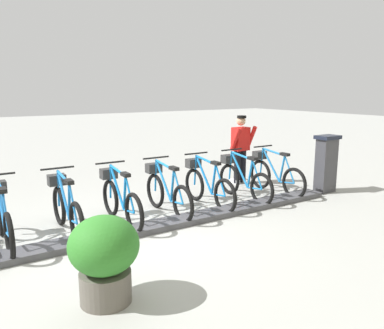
# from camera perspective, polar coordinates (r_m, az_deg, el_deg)

# --- Properties ---
(ground_plane) EXTENTS (60.00, 60.00, 0.00)m
(ground_plane) POSITION_cam_1_polar(r_m,az_deg,el_deg) (6.35, -10.34, -10.30)
(ground_plane) COLOR #A2A39E
(dock_rail_base) EXTENTS (0.44, 9.06, 0.10)m
(dock_rail_base) POSITION_cam_1_polar(r_m,az_deg,el_deg) (6.34, -10.36, -9.88)
(dock_rail_base) COLOR #47474C
(dock_rail_base) RESTS_ON ground
(payment_kiosk) EXTENTS (0.36, 0.52, 1.28)m
(payment_kiosk) POSITION_cam_1_polar(r_m,az_deg,el_deg) (9.22, 18.96, 0.25)
(payment_kiosk) COLOR #38383D
(payment_kiosk) RESTS_ON ground
(bike_docked_0) EXTENTS (1.72, 0.54, 1.02)m
(bike_docked_0) POSITION_cam_1_polar(r_m,az_deg,el_deg) (8.88, 11.90, -1.34)
(bike_docked_0) COLOR black
(bike_docked_0) RESTS_ON ground
(bike_docked_1) EXTENTS (1.72, 0.54, 1.02)m
(bike_docked_1) POSITION_cam_1_polar(r_m,az_deg,el_deg) (8.27, 7.38, -2.10)
(bike_docked_1) COLOR black
(bike_docked_1) RESTS_ON ground
(bike_docked_2) EXTENTS (1.72, 0.54, 1.02)m
(bike_docked_2) POSITION_cam_1_polar(r_m,az_deg,el_deg) (7.72, 2.17, -2.96)
(bike_docked_2) COLOR black
(bike_docked_2) RESTS_ON ground
(bike_docked_3) EXTENTS (1.72, 0.54, 1.02)m
(bike_docked_3) POSITION_cam_1_polar(r_m,az_deg,el_deg) (7.25, -3.78, -3.91)
(bike_docked_3) COLOR black
(bike_docked_3) RESTS_ON ground
(bike_docked_4) EXTENTS (1.72, 0.54, 1.02)m
(bike_docked_4) POSITION_cam_1_polar(r_m,az_deg,el_deg) (6.86, -10.50, -4.92)
(bike_docked_4) COLOR black
(bike_docked_4) RESTS_ON ground
(bike_docked_5) EXTENTS (1.72, 0.54, 1.02)m
(bike_docked_5) POSITION_cam_1_polar(r_m,az_deg,el_deg) (6.58, -17.92, -5.97)
(bike_docked_5) COLOR black
(bike_docked_5) RESTS_ON ground
(bike_docked_6) EXTENTS (1.72, 0.54, 1.02)m
(bike_docked_6) POSITION_cam_1_polar(r_m,az_deg,el_deg) (6.43, -25.88, -6.97)
(bike_docked_6) COLOR black
(bike_docked_6) RESTS_ON ground
(worker_near_rack) EXTENTS (0.47, 0.64, 1.66)m
(worker_near_rack) POSITION_cam_1_polar(r_m,az_deg,el_deg) (9.55, 7.11, 2.58)
(worker_near_rack) COLOR white
(worker_near_rack) RESTS_ON ground
(planter_bush) EXTENTS (0.76, 0.76, 0.97)m
(planter_bush) POSITION_cam_1_polar(r_m,az_deg,el_deg) (4.39, -12.68, -12.73)
(planter_bush) COLOR #59544C
(planter_bush) RESTS_ON ground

